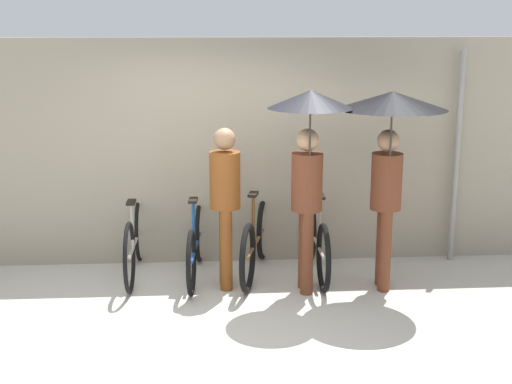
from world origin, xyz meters
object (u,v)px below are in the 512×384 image
(parked_bicycle_1, at_px, (196,245))
(pedestrian_center, at_px, (309,144))
(parked_bicycle_0, at_px, (135,241))
(parked_bicycle_3, at_px, (316,241))
(pedestrian_leading, at_px, (225,195))
(pedestrian_trailing, at_px, (390,133))
(parked_bicycle_2, at_px, (256,241))

(parked_bicycle_1, bearing_deg, pedestrian_center, -113.14)
(parked_bicycle_1, xyz_separation_m, pedestrian_center, (1.16, -0.59, 1.22))
(parked_bicycle_0, relative_size, parked_bicycle_3, 1.00)
(pedestrian_leading, height_order, pedestrian_trailing, pedestrian_trailing)
(parked_bicycle_2, bearing_deg, pedestrian_trailing, -102.30)
(parked_bicycle_0, bearing_deg, pedestrian_center, -109.83)
(parked_bicycle_2, distance_m, pedestrian_trailing, 1.94)
(parked_bicycle_2, distance_m, parked_bicycle_3, 0.67)
(pedestrian_center, bearing_deg, parked_bicycle_2, -53.38)
(parked_bicycle_0, distance_m, pedestrian_leading, 1.25)
(parked_bicycle_0, bearing_deg, pedestrian_leading, -113.19)
(parked_bicycle_1, distance_m, pedestrian_leading, 0.80)
(parked_bicycle_2, relative_size, pedestrian_trailing, 0.86)
(parked_bicycle_3, distance_m, pedestrian_trailing, 1.56)
(parked_bicycle_2, distance_m, pedestrian_center, 1.44)
(pedestrian_center, bearing_deg, parked_bicycle_1, -27.85)
(parked_bicycle_0, xyz_separation_m, parked_bicycle_3, (2.02, -0.10, -0.01))
(pedestrian_trailing, bearing_deg, pedestrian_center, 5.73)
(parked_bicycle_3, xyz_separation_m, pedestrian_center, (-0.19, -0.58, 1.20))
(parked_bicycle_0, xyz_separation_m, parked_bicycle_2, (1.35, -0.05, -0.01))
(parked_bicycle_0, xyz_separation_m, pedestrian_center, (1.83, -0.68, 1.19))
(parked_bicycle_3, xyz_separation_m, pedestrian_trailing, (0.63, -0.57, 1.30))
(parked_bicycle_1, bearing_deg, pedestrian_trailing, -102.31)
(parked_bicycle_3, bearing_deg, parked_bicycle_0, 87.70)
(parked_bicycle_3, distance_m, pedestrian_center, 1.35)
(pedestrian_center, bearing_deg, parked_bicycle_0, -21.34)
(parked_bicycle_2, height_order, pedestrian_leading, pedestrian_leading)
(parked_bicycle_1, bearing_deg, pedestrian_leading, -132.99)
(pedestrian_center, bearing_deg, pedestrian_leading, -17.11)
(parked_bicycle_3, height_order, pedestrian_leading, pedestrian_leading)
(parked_bicycle_0, xyz_separation_m, pedestrian_trailing, (2.65, -0.67, 1.29))
(pedestrian_leading, bearing_deg, pedestrian_center, 161.97)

